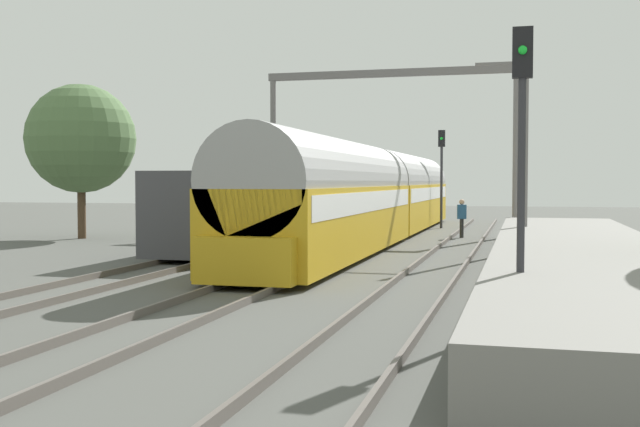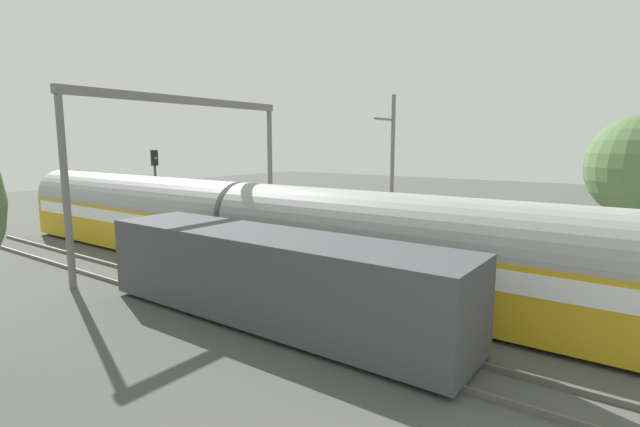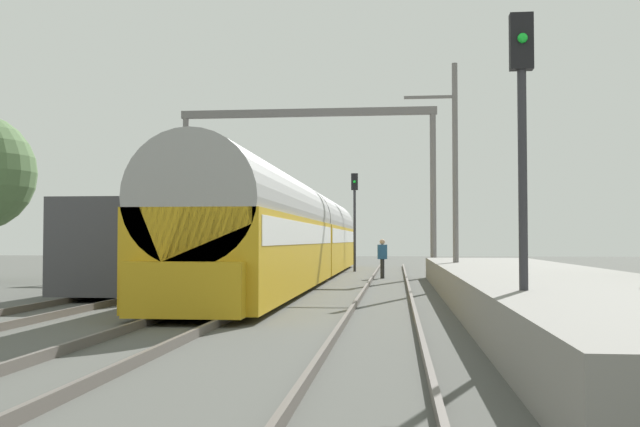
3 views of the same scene
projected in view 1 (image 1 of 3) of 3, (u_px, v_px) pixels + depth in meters
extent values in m
plane|color=#4F504B|center=(286.00, 275.00, 20.80)|extent=(120.00, 120.00, 0.00)
cube|color=#5F5852|center=(133.00, 267.00, 21.96)|extent=(0.08, 60.00, 0.16)
cube|color=#5F5852|center=(179.00, 269.00, 21.60)|extent=(0.08, 60.00, 0.16)
cube|color=#5F5852|center=(261.00, 271.00, 20.98)|extent=(0.08, 60.00, 0.16)
cube|color=#5F5852|center=(311.00, 273.00, 20.62)|extent=(0.08, 60.00, 0.16)
cube|color=#5F5852|center=(401.00, 276.00, 20.00)|extent=(0.08, 60.00, 0.16)
cube|color=#5F5852|center=(457.00, 278.00, 19.63)|extent=(0.08, 60.00, 0.16)
cube|color=gray|center=(579.00, 259.00, 20.76)|extent=(4.40, 28.00, 0.90)
cube|color=gold|center=(331.00, 220.00, 25.61)|extent=(2.90, 16.00, 2.20)
cube|color=white|center=(331.00, 201.00, 25.58)|extent=(2.93, 15.36, 0.64)
cylinder|color=#9B9B9B|center=(331.00, 181.00, 25.55)|extent=(2.84, 16.00, 2.84)
cube|color=gold|center=(404.00, 205.00, 41.40)|extent=(2.90, 16.00, 2.20)
cube|color=white|center=(404.00, 193.00, 41.37)|extent=(2.93, 15.36, 0.64)
cylinder|color=#9B9B9B|center=(404.00, 181.00, 41.34)|extent=(2.84, 16.00, 2.84)
cube|color=gold|center=(244.00, 261.00, 17.66)|extent=(2.40, 0.50, 1.10)
cube|color=#47474C|center=(251.00, 208.00, 29.38)|extent=(2.80, 13.00, 2.70)
cube|color=black|center=(252.00, 242.00, 29.44)|extent=(2.52, 11.96, 0.10)
cylinder|color=#292929|center=(462.00, 228.00, 34.52)|extent=(0.21, 0.21, 0.85)
cube|color=#285684|center=(462.00, 212.00, 34.49)|extent=(0.43, 0.30, 0.64)
sphere|color=tan|center=(462.00, 202.00, 34.47)|extent=(0.24, 0.24, 0.24)
cylinder|color=#2D2D33|center=(521.00, 201.00, 13.82)|extent=(0.14, 0.14, 4.38)
cube|color=black|center=(523.00, 53.00, 13.71)|extent=(0.36, 0.20, 0.90)
sphere|color=#19D133|center=(523.00, 50.00, 13.59)|extent=(0.16, 0.16, 0.16)
cylinder|color=#2D2D33|center=(441.00, 188.00, 41.54)|extent=(0.14, 0.14, 4.39)
cube|color=black|center=(442.00, 138.00, 41.43)|extent=(0.36, 0.20, 0.90)
sphere|color=#19D133|center=(441.00, 138.00, 41.32)|extent=(0.16, 0.16, 0.16)
cylinder|color=slate|center=(273.00, 157.00, 38.23)|extent=(0.28, 0.28, 7.50)
cylinder|color=slate|center=(516.00, 155.00, 35.24)|extent=(0.28, 0.28, 7.50)
cube|color=slate|center=(390.00, 73.00, 36.57)|extent=(12.10, 0.24, 0.36)
cylinder|color=slate|center=(525.00, 141.00, 27.69)|extent=(0.20, 0.20, 8.00)
cube|color=slate|center=(501.00, 63.00, 27.80)|extent=(1.80, 0.10, 0.10)
cylinder|color=#4C3826|center=(82.00, 209.00, 34.04)|extent=(0.36, 0.36, 2.62)
sphere|color=#506E41|center=(81.00, 139.00, 33.91)|extent=(4.79, 4.79, 4.79)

